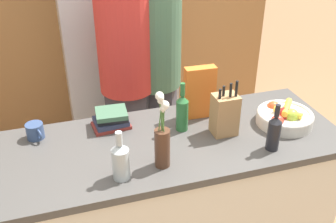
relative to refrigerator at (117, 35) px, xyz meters
The scene contains 13 objects.
kitchen_island 1.54m from the refrigerator, 89.46° to the right, with size 1.78×0.69×0.91m.
refrigerator is the anchor object (origin of this frame).
fruit_bowl 1.60m from the refrigerator, 66.45° to the right, with size 0.30×0.30×0.11m.
knife_block 1.48m from the refrigerator, 78.77° to the right, with size 0.13×0.11×0.30m.
flower_vase 1.63m from the refrigerator, 93.41° to the right, with size 0.07×0.07×0.38m.
cereal_box 1.27m from the refrigerator, 79.71° to the right, with size 0.17×0.07×0.30m.
coffee_mug 1.38m from the refrigerator, 118.35° to the right, with size 0.09×0.12×0.08m.
book_stack 1.25m from the refrigerator, 102.18° to the right, with size 0.21×0.16×0.10m.
bottle_oil 1.72m from the refrigerator, 74.56° to the right, with size 0.06×0.06×0.25m.
bottle_vinegar 1.68m from the refrigerator, 100.13° to the right, with size 0.08×0.08×0.24m.
bottle_wine 1.36m from the refrigerator, 86.20° to the right, with size 0.06×0.06×0.27m.
person_at_sink 0.65m from the refrigerator, 95.37° to the right, with size 0.36×0.36×1.73m.
person_in_blue 0.61m from the refrigerator, 76.17° to the right, with size 0.37×0.37×1.71m.
Camera 1 is at (-0.52, -1.59, 2.04)m, focal length 42.00 mm.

